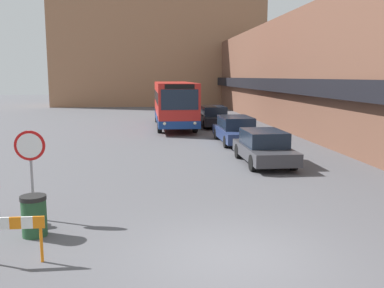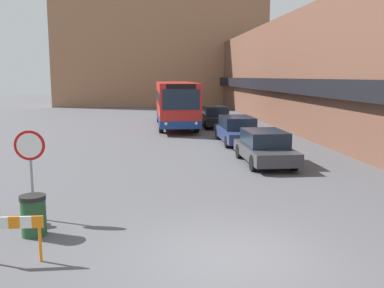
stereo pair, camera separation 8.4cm
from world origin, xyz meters
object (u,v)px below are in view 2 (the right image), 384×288
Objects in this scene: parked_car_front at (265,147)px; construction_barricade at (15,230)px; parked_car_middle at (237,130)px; parked_car_back at (215,116)px; city_bus at (176,103)px; trash_bin at (33,215)px; stop_sign at (30,155)px.

construction_barricade is at bearing -129.69° from parked_car_front.
parked_car_middle is 4.45× the size of construction_barricade.
parked_car_back is at bearing 90.00° from parked_car_front.
city_bus is 14.04m from parked_car_front.
construction_barricade is at bearing -88.69° from trash_bin.
stop_sign is at bearing 97.60° from construction_barricade.
parked_car_front is 5.67m from parked_car_middle.
city_bus is 4.66× the size of stop_sign.
stop_sign is at bearing 105.10° from trash_bin.
city_bus is at bearing 76.18° from stop_sign.
stop_sign is at bearing -141.04° from parked_car_front.
trash_bin is at bearing 91.31° from construction_barricade.
construction_barricade is (-7.44, -8.97, -0.04)m from parked_car_front.
stop_sign is (-4.92, -20.01, -0.09)m from city_bus.
city_bus is 2.48× the size of parked_car_front.
stop_sign is at bearing -103.82° from city_bus.
parked_car_front is at bearing -78.17° from city_bus.
city_bus reaches higher than parked_car_front.
stop_sign reaches higher than parked_car_front.
parked_car_back reaches higher than parked_car_front.
parked_car_front is (2.87, -13.71, -1.05)m from city_bus.
trash_bin is 1.48m from construction_barricade.
parked_car_middle is 5.15× the size of trash_bin.
trash_bin is at bearing -74.90° from stop_sign.
parked_car_back is (0.00, 7.97, 0.01)m from parked_car_middle.
parked_car_back is 5.08× the size of trash_bin.
construction_barricade is at bearing -108.22° from parked_car_back.
stop_sign is at bearing -111.35° from parked_car_back.
stop_sign is at bearing -123.06° from parked_car_middle.
city_bus reaches higher than trash_bin.
parked_car_back is at bearing 90.00° from parked_car_middle.
city_bus is 20.61m from stop_sign.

